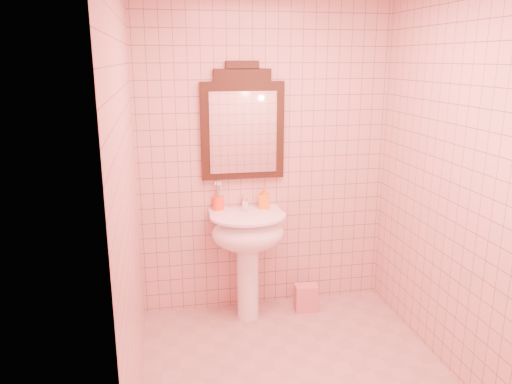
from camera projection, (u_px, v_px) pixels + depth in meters
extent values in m
plane|color=tan|center=(300.00, 380.00, 3.22)|extent=(2.20, 2.20, 0.00)
cube|color=#CC9E8E|center=(265.00, 158.00, 3.94)|extent=(2.00, 0.02, 2.50)
cylinder|color=white|center=(248.00, 276.00, 3.93)|extent=(0.17, 0.17, 0.70)
ellipsoid|color=white|center=(248.00, 233.00, 3.82)|extent=(0.56, 0.46, 0.28)
cube|color=white|center=(244.00, 212.00, 3.95)|extent=(0.56, 0.15, 0.05)
cylinder|color=white|center=(248.00, 216.00, 3.78)|extent=(0.58, 0.58, 0.02)
cylinder|color=white|center=(244.00, 203.00, 3.93)|extent=(0.04, 0.04, 0.09)
cylinder|color=white|center=(245.00, 201.00, 3.87)|extent=(0.02, 0.10, 0.02)
cylinder|color=white|center=(247.00, 205.00, 3.82)|extent=(0.02, 0.02, 0.04)
cube|color=white|center=(244.00, 196.00, 3.92)|extent=(0.02, 0.07, 0.01)
cube|color=black|center=(243.00, 131.00, 3.83)|extent=(0.64, 0.05, 0.75)
cube|color=black|center=(242.00, 75.00, 3.72)|extent=(0.44, 0.05, 0.09)
cube|color=black|center=(242.00, 65.00, 3.70)|extent=(0.25, 0.05, 0.06)
cube|color=white|center=(243.00, 133.00, 3.80)|extent=(0.52, 0.01, 0.62)
cylinder|color=#FF4215|center=(218.00, 203.00, 3.91)|extent=(0.09, 0.09, 0.11)
cylinder|color=silver|center=(221.00, 197.00, 3.90)|extent=(0.01, 0.01, 0.20)
cylinder|color=#338CD8|center=(218.00, 197.00, 3.91)|extent=(0.01, 0.01, 0.20)
cylinder|color=#E5334C|center=(216.00, 198.00, 3.89)|extent=(0.01, 0.01, 0.20)
cylinder|color=#3FBF59|center=(219.00, 198.00, 3.87)|extent=(0.01, 0.01, 0.20)
imported|color=orange|center=(264.00, 198.00, 3.93)|extent=(0.10, 0.10, 0.18)
cube|color=pink|center=(306.00, 298.00, 4.10)|extent=(0.19, 0.13, 0.22)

